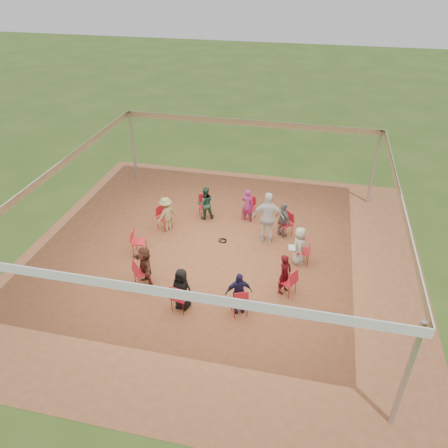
% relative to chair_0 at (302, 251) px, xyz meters
% --- Properties ---
extents(ground, '(80.00, 80.00, 0.00)m').
position_rel_chair_0_xyz_m(ground, '(-2.67, -0.34, -0.45)').
color(ground, '#2E4816').
rests_on(ground, ground).
extents(dirt_patch, '(13.00, 13.00, 0.00)m').
position_rel_chair_0_xyz_m(dirt_patch, '(-2.67, -0.34, -0.44)').
color(dirt_patch, brown).
rests_on(dirt_patch, ground).
extents(tent, '(10.33, 10.33, 3.00)m').
position_rel_chair_0_xyz_m(tent, '(-2.67, -0.34, 1.92)').
color(tent, '#B2B2B7').
rests_on(tent, ground).
extents(chair_0, '(0.49, 0.47, 0.90)m').
position_rel_chair_0_xyz_m(chair_0, '(0.00, 0.00, 0.00)').
color(chair_0, red).
rests_on(chair_0, ground).
extents(chair_1, '(0.61, 0.61, 0.90)m').
position_rel_chair_0_xyz_m(chair_1, '(-0.71, 1.51, 0.00)').
color(chair_1, red).
rests_on(chair_1, ground).
extents(chair_2, '(0.50, 0.51, 0.90)m').
position_rel_chair_0_xyz_m(chair_2, '(-2.17, 2.31, 0.00)').
color(chair_2, red).
rests_on(chair_2, ground).
extents(chair_3, '(0.57, 0.58, 0.90)m').
position_rel_chair_0_xyz_m(chair_3, '(-3.82, 2.10, 0.00)').
color(chair_3, red).
rests_on(chair_3, ground).
extents(chair_4, '(0.59, 0.58, 0.90)m').
position_rel_chair_0_xyz_m(chair_4, '(-5.04, 0.97, 0.00)').
color(chair_4, red).
rests_on(chair_4, ground).
extents(chair_5, '(0.49, 0.47, 0.90)m').
position_rel_chair_0_xyz_m(chair_5, '(-5.35, -0.67, 0.00)').
color(chair_5, red).
rests_on(chair_5, ground).
extents(chair_6, '(0.61, 0.61, 0.90)m').
position_rel_chair_0_xyz_m(chair_6, '(-4.64, -2.18, 0.00)').
color(chair_6, red).
rests_on(chair_6, ground).
extents(chair_7, '(0.50, 0.51, 0.90)m').
position_rel_chair_0_xyz_m(chair_7, '(-3.18, -2.98, 0.00)').
color(chair_7, red).
rests_on(chair_7, ground).
extents(chair_8, '(0.57, 0.58, 0.90)m').
position_rel_chair_0_xyz_m(chair_8, '(-1.53, -2.78, 0.00)').
color(chair_8, red).
rests_on(chair_8, ground).
extents(chair_9, '(0.59, 0.58, 0.90)m').
position_rel_chair_0_xyz_m(chair_9, '(-0.31, -1.64, 0.00)').
color(chair_9, red).
rests_on(chair_9, ground).
extents(person_seated_0, '(0.43, 0.68, 1.30)m').
position_rel_chair_0_xyz_m(person_seated_0, '(-0.12, -0.01, 0.21)').
color(person_seated_0, '#A9A696').
rests_on(person_seated_0, ground).
extents(person_seated_1, '(0.81, 0.82, 1.30)m').
position_rel_chair_0_xyz_m(person_seated_1, '(-0.80, 1.43, 0.21)').
color(person_seated_1, slate).
rests_on(person_seated_1, ground).
extents(person_seated_2, '(0.53, 0.40, 1.30)m').
position_rel_chair_0_xyz_m(person_seated_2, '(-2.19, 2.19, 0.21)').
color(person_seated_2, '#8C2467').
rests_on(person_seated_2, ground).
extents(person_seated_3, '(0.73, 0.60, 1.30)m').
position_rel_chair_0_xyz_m(person_seated_3, '(-3.77, 2.00, 0.21)').
color(person_seated_3, '#204531').
rests_on(person_seated_3, ground).
extents(person_seated_4, '(0.77, 0.94, 1.30)m').
position_rel_chair_0_xyz_m(person_seated_4, '(-4.93, 0.91, 0.21)').
color(person_seated_4, '#968B56').
rests_on(person_seated_4, ground).
extents(person_seated_5, '(1.16, 1.19, 1.30)m').
position_rel_chair_0_xyz_m(person_seated_5, '(-4.55, -2.10, 0.21)').
color(person_seated_5, '#4F2A1E').
rests_on(person_seated_5, ground).
extents(person_seated_6, '(0.69, 0.47, 1.30)m').
position_rel_chair_0_xyz_m(person_seated_6, '(-3.16, -2.86, 0.21)').
color(person_seated_6, black).
rests_on(person_seated_6, ground).
extents(person_seated_7, '(0.86, 0.68, 1.30)m').
position_rel_chair_0_xyz_m(person_seated_7, '(-1.58, -2.67, 0.21)').
color(person_seated_7, '#201D45').
rests_on(person_seated_7, ground).
extents(person_seated_8, '(0.50, 0.57, 1.30)m').
position_rel_chair_0_xyz_m(person_seated_8, '(-0.42, -1.58, 0.21)').
color(person_seated_8, '#3D070D').
rests_on(person_seated_8, ground).
extents(standing_person, '(1.15, 0.65, 1.88)m').
position_rel_chair_0_xyz_m(standing_person, '(-1.28, 0.99, 0.50)').
color(standing_person, silver).
rests_on(standing_person, ground).
extents(cable_coil, '(0.37, 0.37, 0.03)m').
position_rel_chair_0_xyz_m(cable_coil, '(-2.78, 0.62, -0.43)').
color(cable_coil, black).
rests_on(cable_coil, ground).
extents(laptop, '(0.30, 0.36, 0.23)m').
position_rel_chair_0_xyz_m(laptop, '(-0.28, -0.03, 0.17)').
color(laptop, '#B7B7BC').
rests_on(laptop, ground).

